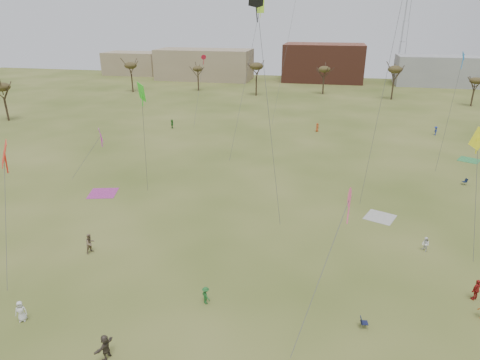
% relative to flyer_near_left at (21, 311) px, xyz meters
% --- Properties ---
extents(ground, '(260.00, 260.00, 0.00)m').
position_rel_flyer_near_left_xyz_m(ground, '(12.56, 4.96, -0.82)').
color(ground, '#3E5019').
rests_on(ground, ground).
extents(flyer_near_left, '(0.94, 0.79, 1.65)m').
position_rel_flyer_near_left_xyz_m(flyer_near_left, '(0.00, 0.00, 0.00)').
color(flyer_near_left, white).
rests_on(flyer_near_left, ground).
extents(flyer_near_center, '(1.07, 1.04, 1.47)m').
position_rel_flyer_near_left_xyz_m(flyer_near_center, '(12.54, 4.71, -0.09)').
color(flyer_near_center, '#206227').
rests_on(flyer_near_center, ground).
extents(spectator_fore_a, '(1.09, 1.01, 1.80)m').
position_rel_flyer_near_left_xyz_m(spectator_fore_a, '(33.00, 9.67, 0.07)').
color(spectator_fore_a, maroon).
rests_on(spectator_fore_a, ground).
extents(spectator_fore_b, '(1.02, 1.14, 1.92)m').
position_rel_flyer_near_left_xyz_m(spectator_fore_b, '(-0.14, 9.51, 0.14)').
color(spectator_fore_b, '#7C674F').
rests_on(spectator_fore_b, ground).
extents(spectator_fore_c, '(0.85, 1.73, 1.79)m').
position_rel_flyer_near_left_xyz_m(spectator_fore_c, '(7.79, -1.91, 0.07)').
color(spectator_fore_c, '#4D4237').
rests_on(spectator_fore_c, ground).
extents(spectator_mid_e, '(0.84, 0.88, 1.43)m').
position_rel_flyer_near_left_xyz_m(spectator_mid_e, '(30.56, 16.46, -0.11)').
color(spectator_mid_e, white).
rests_on(spectator_mid_e, ground).
extents(flyer_far_a, '(1.05, 1.65, 1.70)m').
position_rel_flyer_near_left_xyz_m(flyer_far_a, '(-9.37, 54.56, 0.03)').
color(flyer_far_a, '#276F25').
rests_on(flyer_far_a, ground).
extents(flyer_far_b, '(0.82, 0.95, 1.65)m').
position_rel_flyer_near_left_xyz_m(flyer_far_b, '(18.73, 57.96, 0.00)').
color(flyer_far_b, '#BE4D20').
rests_on(flyer_far_b, ground).
extents(flyer_far_c, '(0.70, 1.10, 1.63)m').
position_rel_flyer_near_left_xyz_m(flyer_far_c, '(40.32, 60.15, -0.01)').
color(flyer_far_c, navy).
rests_on(flyer_far_c, ground).
extents(blanket_cream, '(3.84, 3.84, 0.03)m').
position_rel_flyer_near_left_xyz_m(blanket_cream, '(27.11, 22.85, -0.82)').
color(blanket_cream, beige).
rests_on(blanket_cream, ground).
extents(blanket_plum, '(4.07, 4.07, 0.03)m').
position_rel_flyer_near_left_xyz_m(blanket_plum, '(-6.21, 22.32, -0.82)').
color(blanket_plum, '#B03690').
rests_on(blanket_plum, ground).
extents(blanket_olive, '(3.88, 3.88, 0.03)m').
position_rel_flyer_near_left_xyz_m(blanket_olive, '(42.38, 45.94, -0.82)').
color(blanket_olive, '#359149').
rests_on(blanket_olive, ground).
extents(camp_chair_center, '(0.61, 0.57, 0.87)m').
position_rel_flyer_near_left_xyz_m(camp_chair_center, '(24.31, 4.55, -0.56)').
color(camp_chair_center, '#141939').
rests_on(camp_chair_center, ground).
extents(camp_chair_right, '(0.68, 0.66, 0.87)m').
position_rel_flyer_near_left_xyz_m(camp_chair_right, '(38.83, 35.02, -0.56)').
color(camp_chair_right, '#121C32').
rests_on(camp_chair_right, ground).
extents(kites_aloft, '(55.50, 64.80, 27.70)m').
position_rel_flyer_near_left_xyz_m(kites_aloft, '(14.49, 35.10, 20.14)').
color(kites_aloft, red).
rests_on(kites_aloft, ground).
extents(tree_line, '(117.44, 49.32, 8.91)m').
position_rel_flyer_near_left_xyz_m(tree_line, '(9.71, 84.09, 6.26)').
color(tree_line, '#3A2B1E').
rests_on(tree_line, ground).
extents(building_tan, '(32.00, 14.00, 10.00)m').
position_rel_flyer_near_left_xyz_m(building_tan, '(-22.44, 119.96, 4.18)').
color(building_tan, '#937F60').
rests_on(building_tan, ground).
extents(building_brick, '(26.00, 16.00, 12.00)m').
position_rel_flyer_near_left_xyz_m(building_brick, '(17.56, 124.96, 5.18)').
color(building_brick, brown).
rests_on(building_brick, ground).
extents(building_grey, '(24.00, 12.00, 9.00)m').
position_rel_flyer_near_left_xyz_m(building_grey, '(52.56, 122.96, 3.68)').
color(building_grey, gray).
rests_on(building_grey, ground).
extents(building_tan_west, '(20.00, 12.00, 8.00)m').
position_rel_flyer_near_left_xyz_m(building_tan_west, '(-52.44, 126.96, 3.18)').
color(building_tan_west, '#937F60').
rests_on(building_tan_west, ground).
extents(radio_tower, '(1.51, 1.72, 41.00)m').
position_rel_flyer_near_left_xyz_m(radio_tower, '(42.56, 129.96, 18.38)').
color(radio_tower, '#9EA3A8').
rests_on(radio_tower, ground).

